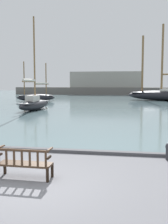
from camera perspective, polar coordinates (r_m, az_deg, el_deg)
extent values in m
plane|color=slate|center=(8.10, -11.65, -14.54)|extent=(160.00, 160.00, 0.00)
cube|color=slate|center=(51.19, 6.73, 2.87)|extent=(100.00, 80.00, 0.08)
cube|color=#4C4C50|center=(11.59, -4.60, -7.81)|extent=(40.00, 0.30, 0.12)
cube|color=black|center=(9.20, -15.78, -10.74)|extent=(0.07, 0.07, 0.42)
cube|color=black|center=(8.64, -6.48, -11.65)|extent=(0.07, 0.07, 0.42)
cube|color=black|center=(8.23, -7.44, -12.57)|extent=(0.07, 0.07, 0.42)
cube|color=#422D1E|center=(8.63, -11.88, -10.31)|extent=(1.61, 0.55, 0.06)
cube|color=#422D1E|center=(8.31, -12.55, -7.60)|extent=(1.60, 0.08, 0.06)
cube|color=#422D1E|center=(8.57, -15.49, -8.88)|extent=(0.06, 0.04, 0.41)
cube|color=#422D1E|center=(8.47, -14.02, -9.02)|extent=(0.06, 0.04, 0.41)
cube|color=#422D1E|center=(8.37, -12.51, -9.16)|extent=(0.06, 0.04, 0.41)
cube|color=#422D1E|center=(8.28, -10.96, -9.30)|extent=(0.06, 0.04, 0.41)
cube|color=#422D1E|center=(8.20, -9.39, -9.43)|extent=(0.06, 0.04, 0.41)
cube|color=#422D1E|center=(8.12, -7.77, -9.55)|extent=(0.06, 0.04, 0.41)
cube|color=#422D1E|center=(8.83, -16.60, -6.84)|extent=(0.07, 0.47, 0.04)
cube|color=black|center=(8.21, -7.15, -9.14)|extent=(0.07, 0.30, 0.06)
cube|color=#422D1E|center=(8.24, -6.97, -7.54)|extent=(0.07, 0.47, 0.04)
ellipsoid|color=black|center=(41.95, -9.74, 2.90)|extent=(5.70, 3.32, 1.04)
cube|color=#4C4C51|center=(41.93, -9.74, 3.29)|extent=(4.95, 2.73, 0.08)
cylinder|color=brown|center=(41.91, -10.01, 7.63)|extent=(0.16, 0.16, 6.27)
cylinder|color=brown|center=(41.90, -8.57, 5.63)|extent=(1.97, 0.81, 0.12)
cylinder|color=silver|center=(41.90, -8.57, 5.80)|extent=(1.82, 0.86, 0.25)
cylinder|color=brown|center=(41.92, -12.08, 6.66)|extent=(0.16, 0.16, 4.92)
cylinder|color=brown|center=(41.92, -7.72, 6.61)|extent=(0.16, 0.16, 4.73)
ellipsoid|color=black|center=(28.60, -10.01, 1.42)|extent=(1.98, 6.31, 0.99)
cube|color=#4C4C51|center=(28.58, -10.02, 1.97)|extent=(1.54, 5.54, 0.08)
cube|color=beige|center=(28.13, -10.42, 2.65)|extent=(0.97, 1.67, 0.66)
cylinder|color=brown|center=(28.74, -10.05, 10.42)|extent=(0.16, 0.16, 8.37)
cylinder|color=brown|center=(27.41, -11.12, 6.10)|extent=(0.31, 2.73, 0.13)
cylinder|color=silver|center=(27.41, -11.13, 6.36)|extent=(0.42, 2.47, 0.25)
ellipsoid|color=black|center=(44.72, 15.77, 3.27)|extent=(11.15, 5.09, 1.54)
cube|color=#4C4C51|center=(44.70, 15.79, 3.81)|extent=(9.73, 4.07, 0.08)
cylinder|color=brown|center=(44.84, 15.63, 10.43)|extent=(0.32, 0.32, 10.24)
cylinder|color=brown|center=(45.14, 11.81, 9.50)|extent=(0.32, 0.32, 8.68)
cube|color=#66605B|center=(63.30, 7.36, 4.20)|extent=(48.47, 2.40, 1.72)
cube|color=gray|center=(63.51, 4.33, 6.60)|extent=(15.85, 2.00, 3.52)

